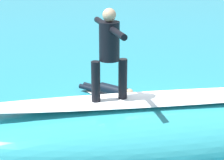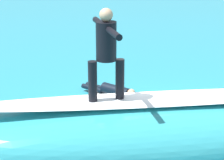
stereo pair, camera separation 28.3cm
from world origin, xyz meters
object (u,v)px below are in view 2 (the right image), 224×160
surfer_riding (106,48)px  surfer_paddling (112,90)px  surfboard_riding (106,102)px  surfboard_paddling (116,97)px

surfer_riding → surfer_paddling: 4.27m
surfboard_riding → surfboard_paddling: (-1.28, -3.38, -1.29)m
surfboard_riding → surfer_paddling: surfboard_riding is taller
surfboard_paddling → surfer_riding: bearing=-54.2°
surfboard_paddling → surfer_paddling: surfer_paddling is taller
surfboard_paddling → surfboard_riding: bearing=-54.2°
surfboard_riding → surfer_riding: 1.03m
surfer_riding → surfboard_paddling: size_ratio=0.87×
surfer_riding → surfer_paddling: size_ratio=1.08×
surfboard_riding → surfer_riding: (0.00, 0.00, 1.03)m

